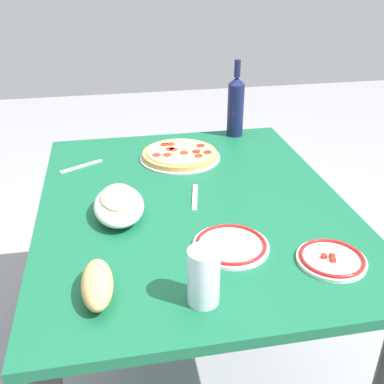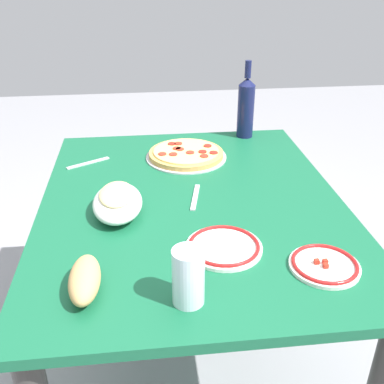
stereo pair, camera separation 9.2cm
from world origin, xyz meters
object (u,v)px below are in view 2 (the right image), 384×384
(wine_bottle, at_px, (246,106))
(side_plate_near, at_px, (224,246))
(baked_pasta_dish, at_px, (117,201))
(water_glass, at_px, (188,277))
(dining_table, at_px, (192,232))
(side_plate_far, at_px, (325,265))
(bread_loaf, at_px, (85,280))
(pepperoni_pizza, at_px, (186,154))

(wine_bottle, xyz_separation_m, side_plate_near, (0.83, -0.24, -0.12))
(baked_pasta_dish, bearing_deg, water_glass, 22.17)
(dining_table, height_order, side_plate_far, side_plate_far)
(water_glass, bearing_deg, side_plate_near, 148.77)
(bread_loaf, bearing_deg, pepperoni_pizza, 157.22)
(side_plate_near, relative_size, side_plate_far, 1.16)
(dining_table, bearing_deg, side_plate_far, 37.02)
(side_plate_near, bearing_deg, wine_bottle, 163.98)
(pepperoni_pizza, height_order, wine_bottle, wine_bottle)
(pepperoni_pizza, bearing_deg, side_plate_near, 3.45)
(water_glass, relative_size, bread_loaf, 0.79)
(water_glass, bearing_deg, wine_bottle, 160.84)
(dining_table, bearing_deg, pepperoni_pizza, 177.21)
(baked_pasta_dish, height_order, water_glass, water_glass)
(side_plate_near, xyz_separation_m, bread_loaf, (0.13, -0.35, 0.02))
(pepperoni_pizza, xyz_separation_m, baked_pasta_dish, (0.39, -0.25, 0.03))
(wine_bottle, distance_m, side_plate_near, 0.87)
(pepperoni_pizza, height_order, bread_loaf, bread_loaf)
(dining_table, height_order, pepperoni_pizza, pepperoni_pizza)
(dining_table, relative_size, water_glass, 8.70)
(pepperoni_pizza, relative_size, baked_pasta_dish, 1.30)
(dining_table, distance_m, pepperoni_pizza, 0.37)
(water_glass, relative_size, side_plate_near, 0.67)
(water_glass, height_order, bread_loaf, water_glass)
(baked_pasta_dish, relative_size, side_plate_far, 1.34)
(pepperoni_pizza, relative_size, side_plate_near, 1.50)
(baked_pasta_dish, xyz_separation_m, bread_loaf, (0.36, -0.07, -0.01))
(wine_bottle, bearing_deg, pepperoni_pizza, -53.44)
(baked_pasta_dish, height_order, bread_loaf, baked_pasta_dish)
(side_plate_far, bearing_deg, side_plate_near, -114.48)
(baked_pasta_dish, xyz_separation_m, side_plate_far, (0.34, 0.53, -0.03))
(baked_pasta_dish, bearing_deg, pepperoni_pizza, 147.61)
(dining_table, distance_m, wine_bottle, 0.67)
(dining_table, xyz_separation_m, bread_loaf, (0.41, -0.30, 0.16))
(dining_table, height_order, side_plate_near, side_plate_near)
(baked_pasta_dish, bearing_deg, dining_table, 102.68)
(baked_pasta_dish, distance_m, bread_loaf, 0.36)
(baked_pasta_dish, xyz_separation_m, water_glass, (0.42, 0.17, 0.03))
(side_plate_near, xyz_separation_m, side_plate_far, (0.11, 0.24, 0.00))
(pepperoni_pizza, height_order, side_plate_far, pepperoni_pizza)
(side_plate_near, distance_m, side_plate_far, 0.26)
(bread_loaf, bearing_deg, side_plate_near, 110.21)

